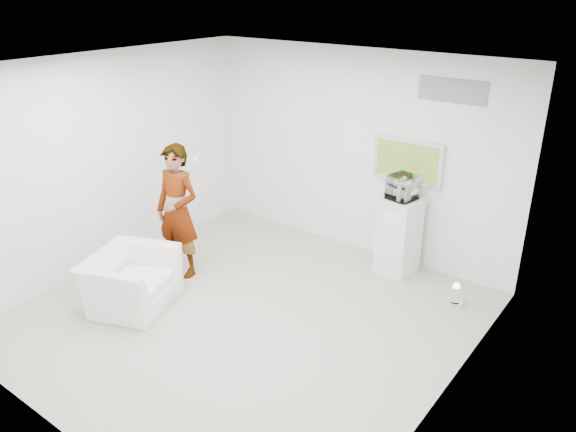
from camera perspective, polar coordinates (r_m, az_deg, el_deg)
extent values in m
cube|color=#B8B2A8|center=(7.08, -4.18, -9.99)|extent=(5.00, 5.00, 0.01)
cube|color=#2C2B2E|center=(6.01, -5.02, 14.69)|extent=(5.00, 5.00, 0.01)
cube|color=white|center=(8.32, 6.91, 6.40)|extent=(5.00, 0.01, 3.00)
cube|color=white|center=(5.00, -23.92, -7.28)|extent=(5.00, 0.01, 3.00)
cube|color=white|center=(8.19, -17.90, 5.15)|extent=(0.01, 5.00, 3.00)
cube|color=white|center=(5.23, 16.62, -4.83)|extent=(0.01, 5.00, 3.00)
cube|color=silver|center=(7.90, 12.08, 5.52)|extent=(1.00, 0.08, 0.60)
cube|color=gray|center=(7.51, 16.35, 12.10)|extent=(0.90, 0.02, 0.30)
imported|color=white|center=(7.76, -11.14, 0.44)|extent=(0.72, 0.52, 1.87)
imported|color=white|center=(7.37, -15.70, -6.32)|extent=(1.25, 1.34, 0.70)
cube|color=silver|center=(7.96, 11.16, -1.98)|extent=(0.59, 0.59, 1.10)
cylinder|color=white|center=(7.48, 16.65, -7.71)|extent=(0.26, 0.26, 0.31)
cube|color=silver|center=(7.69, 11.57, 2.87)|extent=(0.40, 0.40, 0.34)
cube|color=silver|center=(7.71, 11.53, 2.44)|extent=(0.07, 0.16, 0.21)
cube|color=silver|center=(7.46, -9.37, 5.75)|extent=(0.09, 0.13, 0.03)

